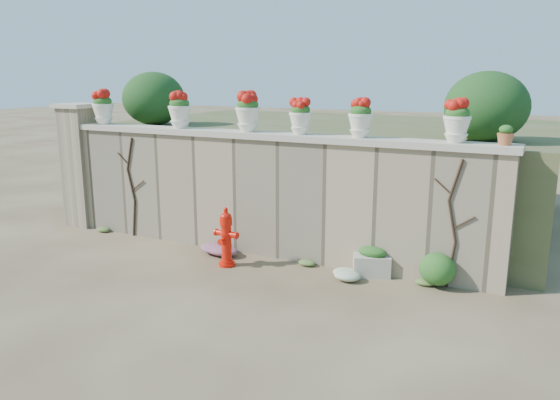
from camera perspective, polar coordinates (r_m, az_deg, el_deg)
The scene contains 21 objects.
ground at distance 8.19m, azimuth -8.00°, elevation -8.96°, with size 80.00×80.00×0.00m, color brown.
stone_wall at distance 9.36m, azimuth -1.98°, elevation 0.37°, with size 8.00×0.40×2.00m, color #988365.
wall_cap at distance 9.19m, azimuth -2.04°, elevation 6.77°, with size 8.10×0.52×0.10m, color beige.
gate_pillar at distance 11.84m, azimuth -19.99°, elevation 3.52°, with size 0.72×0.72×2.48m.
raised_fill at distance 12.22m, azimuth 5.18°, elevation 3.30°, with size 9.00×6.00×2.00m, color #384C23.
back_shrub_left at distance 11.94m, azimuth -13.05°, elevation 10.29°, with size 1.30×1.30×1.10m, color #143814.
back_shrub_right at distance 9.29m, azimuth 20.77°, elevation 9.11°, with size 1.30×1.30×1.10m, color #143814.
vine_left at distance 10.71m, azimuth -15.24°, elevation 1.47°, with size 0.60×0.04×1.91m.
vine_right at distance 8.16m, azimuth 17.62°, elevation -2.22°, with size 0.60×0.04×1.91m.
fire_hydrant at distance 8.86m, azimuth -5.64°, elevation -3.86°, with size 0.42×0.30×0.97m.
planter_box at distance 8.59m, azimuth 9.58°, elevation -6.43°, with size 0.64×0.51×0.47m.
green_shrub at distance 8.32m, azimuth 15.41°, elevation -6.58°, with size 0.68×0.61×0.65m, color #1E5119.
magenta_clump at distance 9.52m, azimuth -6.32°, elevation -5.02°, with size 0.85×0.56×0.23m, color #B02391.
white_flowers at distance 8.42m, azimuth 6.55°, elevation -7.62°, with size 0.52×0.42×0.19m, color white.
urn_pot_0 at distance 11.23m, azimuth -18.01°, elevation 9.15°, with size 0.40×0.40×0.63m.
urn_pot_1 at distance 10.05m, azimuth -10.44°, elevation 9.20°, with size 0.41×0.41×0.64m.
urn_pot_2 at distance 9.28m, azimuth -3.39°, elevation 9.14°, with size 0.42×0.42×0.66m.
urn_pot_3 at distance 8.84m, azimuth 2.14°, elevation 8.68°, with size 0.36×0.36×0.57m.
urn_pot_4 at distance 8.48m, azimuth 8.40°, elevation 8.42°, with size 0.37×0.37×0.59m.
urn_pot_5 at distance 8.15m, azimuth 18.01°, elevation 7.82°, with size 0.39×0.39×0.60m.
terracotta_pot at distance 8.09m, azimuth 22.49°, elevation 6.19°, with size 0.22×0.22×0.27m.
Camera 1 is at (4.36, -6.23, 3.04)m, focal length 35.00 mm.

